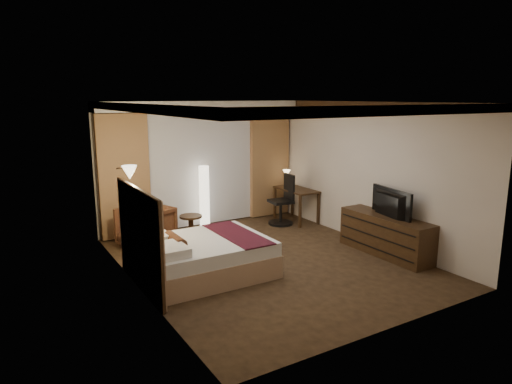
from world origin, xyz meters
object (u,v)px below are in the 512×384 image
television (387,199)px  bed (204,257)px  side_table (191,227)px  dresser (386,235)px  office_chair (281,200)px  desk (296,205)px  armchair (146,225)px  floor_lamp (204,197)px

television → bed: bearing=85.9°
side_table → dresser: (2.64, -2.62, 0.11)m
office_chair → dresser: size_ratio=0.61×
desk → side_table: bearing=-179.2°
armchair → floor_lamp: size_ratio=0.63×
desk → television: 2.73m
armchair → television: bearing=33.6°
bed → office_chair: (2.69, 1.80, 0.27)m
floor_lamp → desk: size_ratio=1.26×
armchair → office_chair: office_chair is taller
armchair → office_chair: (3.06, -0.00, 0.13)m
side_table → office_chair: bearing=-0.3°
armchair → side_table: size_ratio=1.75×
desk → dresser: (0.05, -2.65, -0.02)m
bed → television: size_ratio=1.89×
office_chair → dresser: office_chair is taller
bed → side_table: (0.55, 1.81, -0.05)m
bed → desk: bearing=30.5°
bed → floor_lamp: 2.67m
side_table → television: size_ratio=0.47×
floor_lamp → dresser: size_ratio=0.75×
bed → armchair: (-0.36, 1.80, 0.14)m
office_chair → television: (0.48, -2.60, 0.45)m
desk → office_chair: size_ratio=0.97×
armchair → floor_lamp: 1.62m
desk → dresser: bearing=-88.9°
bed → armchair: bearing=101.4°
floor_lamp → dresser: bearing=-56.9°
side_table → floor_lamp: 0.92m
desk → office_chair: 0.50m
floor_lamp → office_chair: bearing=-20.5°
bed → floor_lamp: floor_lamp is taller
floor_lamp → desk: floor_lamp is taller
bed → desk: size_ratio=1.83×
dresser → television: size_ratio=1.75×
television → desk: bearing=10.5°
side_table → floor_lamp: floor_lamp is taller
bed → dresser: dresser is taller
armchair → television: (3.53, -2.61, 0.59)m
side_table → office_chair: 2.16m
desk → television: bearing=-89.6°
floor_lamp → television: (2.05, -3.19, 0.33)m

